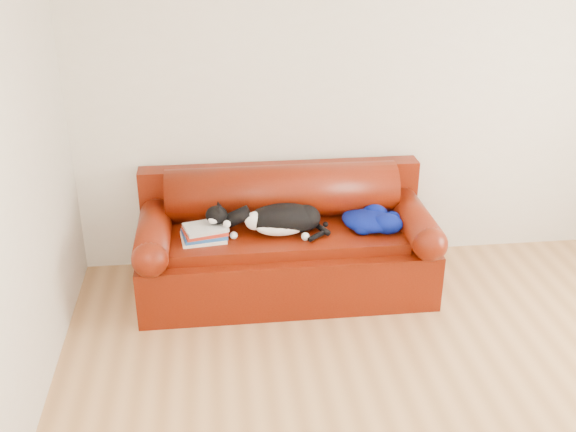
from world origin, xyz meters
name	(u,v)px	position (x,y,z in m)	size (l,w,h in m)	color
ground	(443,418)	(0.00, 0.00, 0.00)	(4.50, 4.50, 0.00)	olive
room_shell	(503,132)	(0.12, 0.02, 1.67)	(4.52, 4.02, 2.61)	beige
sofa_base	(286,260)	(-0.72, 1.49, 0.24)	(2.10, 0.90, 0.50)	#3F0902
sofa_back	(282,209)	(-0.72, 1.74, 0.54)	(2.10, 1.01, 0.88)	#3F0902
book_stack	(204,233)	(-1.30, 1.39, 0.55)	(0.33, 0.28, 0.10)	beige
cat	(283,220)	(-0.75, 1.42, 0.60)	(0.73, 0.31, 0.27)	black
blanket	(371,220)	(-0.11, 1.44, 0.56)	(0.47, 0.45, 0.14)	#02034C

